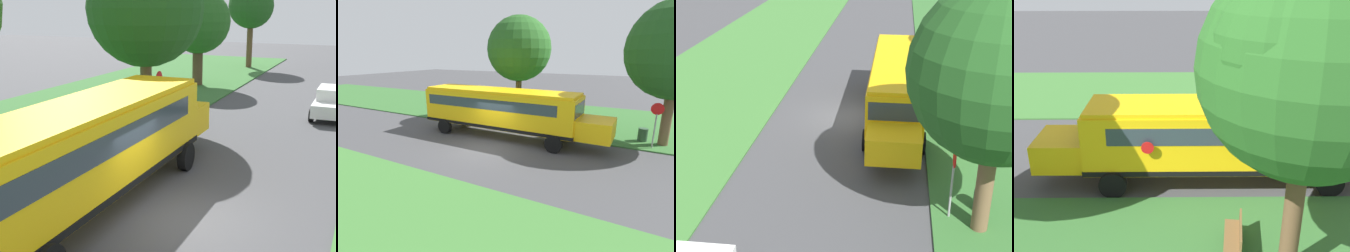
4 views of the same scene
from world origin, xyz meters
The scene contains 5 objects.
ground_plane centered at (0.00, 0.00, 0.00)m, with size 120.00×120.00×0.00m, color #424244.
grass_far_side centered at (9.00, 0.00, 0.04)m, with size 10.00×80.00×0.07m, color #3D7533.
school_bus centered at (-2.55, -0.13, 1.92)m, with size 2.85×12.42×3.16m.
oak_tree_beside_bus centered at (-7.85, -1.38, 5.84)m, with size 5.17×5.17×8.36m.
park_bench centered at (-6.73, -0.24, 0.47)m, with size 1.65×0.72×0.92m.
Camera 4 is at (-16.15, 1.41, 7.84)m, focal length 42.00 mm.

